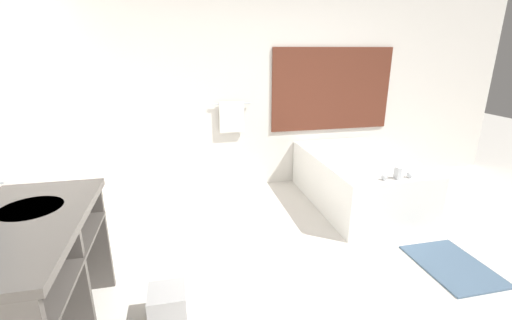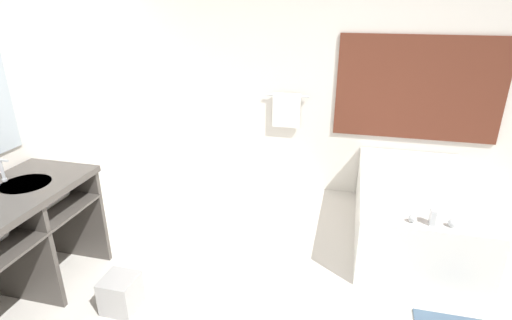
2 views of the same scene
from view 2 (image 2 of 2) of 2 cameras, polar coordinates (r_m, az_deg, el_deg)
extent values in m
plane|color=silver|center=(3.19, 2.47, -21.16)|extent=(16.00, 16.00, 0.00)
cube|color=white|center=(4.60, 8.42, 11.49)|extent=(7.40, 0.06, 2.70)
cube|color=brown|center=(4.60, 22.18, 9.40)|extent=(1.70, 0.02, 1.10)
cylinder|color=silver|center=(4.62, 4.44, 9.14)|extent=(0.50, 0.02, 0.02)
cube|color=white|center=(4.65, 4.35, 7.08)|extent=(0.32, 0.04, 0.40)
cube|color=#4C4742|center=(3.29, -32.15, -4.62)|extent=(0.66, 1.25, 0.05)
cube|color=#4C4742|center=(3.39, -31.34, -8.21)|extent=(0.63, 1.19, 0.02)
cylinder|color=white|center=(3.42, -29.92, -3.70)|extent=(0.36, 0.36, 0.10)
cube|color=#4C4742|center=(3.50, -30.62, -11.35)|extent=(0.61, 0.04, 0.86)
cube|color=#4C4742|center=(3.88, -24.62, -6.92)|extent=(0.61, 0.04, 0.86)
cylinder|color=white|center=(3.52, -27.57, -4.97)|extent=(0.13, 0.34, 0.13)
cylinder|color=silver|center=(3.52, -32.27, -2.41)|extent=(0.04, 0.04, 0.02)
cylinder|color=silver|center=(3.49, -32.57, -1.06)|extent=(0.02, 0.02, 0.16)
cube|color=silver|center=(3.44, -32.34, -0.06)|extent=(0.07, 0.01, 0.01)
cube|color=white|center=(4.13, 21.61, -6.75)|extent=(1.05, 1.71, 0.59)
ellipsoid|color=white|center=(4.06, 21.90, -4.92)|extent=(0.75, 1.23, 0.30)
cube|color=silver|center=(3.31, 23.92, -7.50)|extent=(0.04, 0.07, 0.12)
sphere|color=silver|center=(3.29, 21.44, -7.79)|extent=(0.06, 0.06, 0.06)
sphere|color=silver|center=(3.35, 26.21, -8.10)|extent=(0.06, 0.06, 0.06)
cube|color=#B2B2B2|center=(3.30, -18.76, -17.57)|extent=(0.25, 0.25, 0.27)
camera|label=1|loc=(1.44, -68.56, -7.77)|focal=24.00mm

